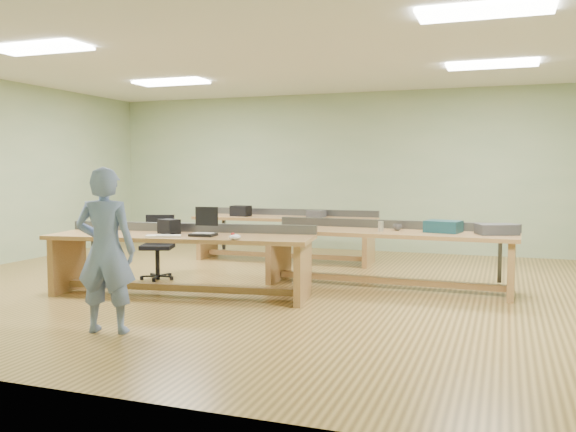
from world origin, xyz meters
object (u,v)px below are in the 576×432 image
(workbench_mid, at_px, (388,245))
(person, at_px, (106,250))
(task_chair, at_px, (158,256))
(drinks_can, at_px, (381,226))
(mug, at_px, (397,227))
(workbench_back, at_px, (285,228))
(parts_bin_teal, at_px, (443,226))
(camera_bag, at_px, (169,226))
(parts_bin_grey, at_px, (497,229))
(laptop_base, at_px, (203,235))
(workbench_front, at_px, (181,250))

(workbench_mid, bearing_deg, person, -122.78)
(task_chair, distance_m, drinks_can, 3.16)
(person, bearing_deg, task_chair, -81.81)
(mug, bearing_deg, task_chair, -171.33)
(person, xyz_separation_m, drinks_can, (2.04, 2.97, 0.03))
(workbench_back, distance_m, drinks_can, 2.76)
(person, xyz_separation_m, parts_bin_teal, (2.80, 3.12, 0.04))
(camera_bag, bearing_deg, workbench_back, 106.92)
(task_chair, height_order, parts_bin_grey, task_chair)
(workbench_mid, bearing_deg, laptop_base, -143.50)
(parts_bin_grey, relative_size, mug, 4.27)
(person, distance_m, drinks_can, 3.60)
(parts_bin_teal, distance_m, drinks_can, 0.78)
(workbench_back, height_order, mug, workbench_back)
(workbench_front, bearing_deg, parts_bin_grey, 12.07)
(workbench_mid, xyz_separation_m, task_chair, (-3.18, -0.45, -0.24))
(mug, relative_size, drinks_can, 0.84)
(parts_bin_grey, bearing_deg, parts_bin_teal, 177.12)
(camera_bag, height_order, parts_bin_grey, camera_bag)
(workbench_front, height_order, drinks_can, drinks_can)
(workbench_back, xyz_separation_m, drinks_can, (2.00, -1.89, 0.25))
(parts_bin_teal, height_order, mug, parts_bin_teal)
(parts_bin_teal, bearing_deg, task_chair, -172.90)
(workbench_back, relative_size, task_chair, 3.44)
(workbench_mid, relative_size, task_chair, 3.64)
(workbench_mid, height_order, task_chair, task_chair)
(workbench_back, relative_size, camera_bag, 11.58)
(workbench_back, bearing_deg, workbench_mid, -41.96)
(parts_bin_grey, xyz_separation_m, mug, (-1.23, 0.05, -0.02))
(workbench_mid, xyz_separation_m, parts_bin_grey, (1.34, 0.00, 0.25))
(workbench_back, bearing_deg, camera_bag, -99.30)
(drinks_can, bearing_deg, workbench_back, 136.63)
(laptop_base, height_order, mug, mug)
(workbench_back, height_order, parts_bin_teal, parts_bin_teal)
(parts_bin_teal, relative_size, parts_bin_grey, 0.91)
(workbench_mid, xyz_separation_m, workbench_back, (-2.07, 1.77, -0.00))
(parts_bin_teal, bearing_deg, workbench_front, -155.57)
(workbench_mid, xyz_separation_m, laptop_base, (-1.97, -1.38, 0.20))
(workbench_mid, relative_size, person, 2.08)
(person, bearing_deg, workbench_back, -104.36)
(workbench_mid, bearing_deg, parts_bin_teal, 4.53)
(parts_bin_teal, xyz_separation_m, mug, (-0.58, 0.02, -0.03))
(parts_bin_teal, bearing_deg, camera_bag, -157.39)
(laptop_base, xyz_separation_m, drinks_can, (1.90, 1.26, 0.05))
(workbench_front, height_order, mug, workbench_front)
(task_chair, bearing_deg, drinks_can, -12.76)
(workbench_front, relative_size, drinks_can, 25.66)
(workbench_mid, bearing_deg, drinks_can, -120.37)
(drinks_can, bearing_deg, workbench_front, -151.53)
(task_chair, distance_m, mug, 3.36)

